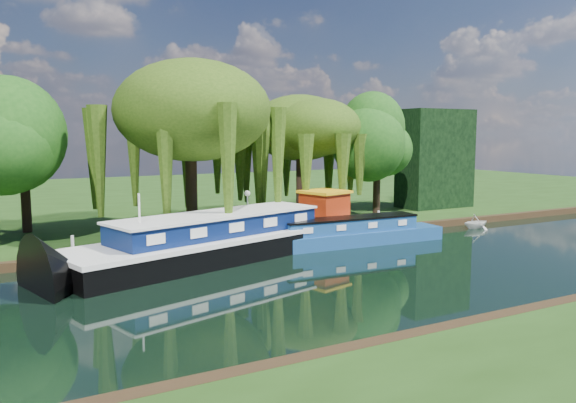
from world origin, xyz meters
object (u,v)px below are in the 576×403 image
narrowboat (350,234)px  red_dinghy (121,276)px  white_cruiser (476,228)px  dutch_barge (236,237)px

narrowboat → red_dinghy: narrowboat is taller
narrowboat → red_dinghy: size_ratio=4.03×
narrowboat → white_cruiser: narrowboat is taller
dutch_barge → red_dinghy: size_ratio=6.27×
narrowboat → white_cruiser: 10.96m
red_dinghy → dutch_barge: bearing=-71.1°
narrowboat → dutch_barge: bearing=178.1°
dutch_barge → red_dinghy: dutch_barge is taller
dutch_barge → white_cruiser: bearing=-15.6°
dutch_barge → narrowboat: (6.97, -0.53, -0.34)m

